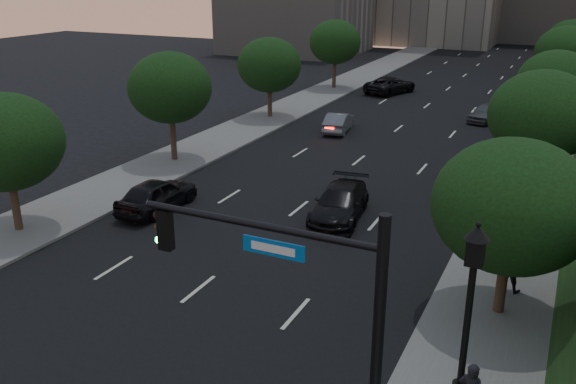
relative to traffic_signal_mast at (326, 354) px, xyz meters
The scene contains 23 objects.
ground 8.69m from the traffic_signal_mast, 168.34° to the left, with size 160.00×160.00×0.00m, color black.
road_surface 32.73m from the traffic_signal_mast, 103.73° to the left, with size 16.00×140.00×0.02m, color black.
sidewalk_right 31.90m from the traffic_signal_mast, 85.42° to the left, with size 4.50×140.00×0.15m, color slate.
sidewalk_left 36.52m from the traffic_signal_mast, 119.63° to the left, with size 4.50×140.00×0.15m, color slate.
office_block_filler 79.20m from the traffic_signal_mast, 115.22° to the left, with size 18.00×16.00×14.00m, color gray.
tree_right_a 9.94m from the traffic_signal_mast, 74.93° to the left, with size 5.20×5.20×6.24m.
tree_right_b 21.76m from the traffic_signal_mast, 83.18° to the left, with size 5.20×5.20×6.74m.
tree_right_c 34.69m from the traffic_signal_mast, 85.73° to the left, with size 5.20×5.20×6.24m.
tree_right_d 48.67m from the traffic_signal_mast, 86.96° to the left, with size 5.20×5.20×6.74m.
tree_right_e 63.65m from the traffic_signal_mast, 87.67° to the left, with size 5.20×5.20×6.24m.
tree_left_a 19.56m from the traffic_signal_mast, 157.15° to the left, with size 5.00×5.00×6.34m.
tree_left_b 26.63m from the traffic_signal_mast, 132.60° to the left, with size 5.00×5.00×6.71m.
tree_left_c 37.24m from the traffic_signal_mast, 118.94° to the left, with size 5.00×5.00×6.34m.
tree_left_d 49.96m from the traffic_signal_mast, 111.14° to the left, with size 5.00×5.00×6.71m.
traffic_signal_mast is the anchor object (origin of this frame).
street_lamp 4.56m from the traffic_signal_mast, 58.99° to the left, with size 0.64×0.64×5.62m.
sedan_near_left 18.94m from the traffic_signal_mast, 138.24° to the left, with size 1.93×4.79×1.63m, color black.
sedan_mid_left 33.08m from the traffic_signal_mast, 110.42° to the left, with size 1.50×4.31×1.42m, color slate.
sedan_far_left 48.46m from the traffic_signal_mast, 104.72° to the left, with size 2.65×5.75×1.60m, color black.
sedan_near_right 16.54m from the traffic_signal_mast, 109.65° to the left, with size 2.16×5.32×1.54m, color black.
sedan_far_right 38.96m from the traffic_signal_mast, 93.16° to the left, with size 1.71×4.25×1.45m, color #505356.
pedestrian_b 11.90m from the traffic_signal_mast, 76.59° to the left, with size 0.91×0.71×1.87m, color black.
pedestrian_c 13.34m from the traffic_signal_mast, 79.69° to the left, with size 1.02×0.42×1.74m, color black.
Camera 1 is at (11.63, -11.65, 11.20)m, focal length 38.00 mm.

